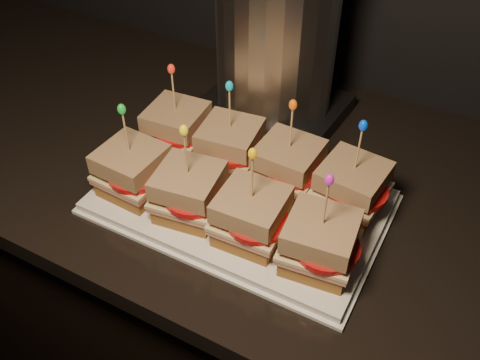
% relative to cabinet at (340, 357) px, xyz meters
% --- Properties ---
extents(cabinet, '(2.33, 0.62, 0.85)m').
position_rel_cabinet_xyz_m(cabinet, '(0.00, 0.00, 0.00)').
color(cabinet, black).
rests_on(cabinet, ground).
extents(granite_slab, '(2.37, 0.66, 0.04)m').
position_rel_cabinet_xyz_m(granite_slab, '(0.00, -0.00, 0.44)').
color(granite_slab, black).
rests_on(granite_slab, cabinet).
extents(platter, '(0.43, 0.27, 0.02)m').
position_rel_cabinet_xyz_m(platter, '(-0.19, -0.10, 0.47)').
color(platter, white).
rests_on(platter, granite_slab).
extents(platter_rim, '(0.45, 0.28, 0.01)m').
position_rel_cabinet_xyz_m(platter_rim, '(-0.19, -0.10, 0.46)').
color(platter_rim, white).
rests_on(platter_rim, granite_slab).
extents(sandwich_0_bread_bot, '(0.10, 0.10, 0.02)m').
position_rel_cabinet_xyz_m(sandwich_0_bread_bot, '(-0.35, -0.04, 0.49)').
color(sandwich_0_bread_bot, brown).
rests_on(sandwich_0_bread_bot, platter).
extents(sandwich_0_ham, '(0.10, 0.10, 0.01)m').
position_rel_cabinet_xyz_m(sandwich_0_ham, '(-0.35, -0.04, 0.51)').
color(sandwich_0_ham, '#B86254').
rests_on(sandwich_0_ham, sandwich_0_bread_bot).
extents(sandwich_0_cheese, '(0.11, 0.10, 0.01)m').
position_rel_cabinet_xyz_m(sandwich_0_cheese, '(-0.35, -0.04, 0.51)').
color(sandwich_0_cheese, beige).
rests_on(sandwich_0_cheese, sandwich_0_ham).
extents(sandwich_0_tomato, '(0.09, 0.09, 0.01)m').
position_rel_cabinet_xyz_m(sandwich_0_tomato, '(-0.33, -0.05, 0.52)').
color(sandwich_0_tomato, red).
rests_on(sandwich_0_tomato, sandwich_0_cheese).
extents(sandwich_0_bread_top, '(0.10, 0.10, 0.03)m').
position_rel_cabinet_xyz_m(sandwich_0_bread_top, '(-0.35, -0.04, 0.54)').
color(sandwich_0_bread_top, '#5B2D11').
rests_on(sandwich_0_bread_top, sandwich_0_tomato).
extents(sandwich_0_pick, '(0.00, 0.00, 0.09)m').
position_rel_cabinet_xyz_m(sandwich_0_pick, '(-0.35, -0.04, 0.59)').
color(sandwich_0_pick, tan).
rests_on(sandwich_0_pick, sandwich_0_bread_top).
extents(sandwich_0_frill, '(0.01, 0.01, 0.02)m').
position_rel_cabinet_xyz_m(sandwich_0_frill, '(-0.35, -0.04, 0.63)').
color(sandwich_0_frill, red).
rests_on(sandwich_0_frill, sandwich_0_pick).
extents(sandwich_1_bread_bot, '(0.10, 0.10, 0.02)m').
position_rel_cabinet_xyz_m(sandwich_1_bread_bot, '(-0.24, -0.04, 0.49)').
color(sandwich_1_bread_bot, brown).
rests_on(sandwich_1_bread_bot, platter).
extents(sandwich_1_ham, '(0.11, 0.11, 0.01)m').
position_rel_cabinet_xyz_m(sandwich_1_ham, '(-0.24, -0.04, 0.51)').
color(sandwich_1_ham, '#B86254').
rests_on(sandwich_1_ham, sandwich_1_bread_bot).
extents(sandwich_1_cheese, '(0.11, 0.11, 0.01)m').
position_rel_cabinet_xyz_m(sandwich_1_cheese, '(-0.24, -0.04, 0.51)').
color(sandwich_1_cheese, beige).
rests_on(sandwich_1_cheese, sandwich_1_ham).
extents(sandwich_1_tomato, '(0.09, 0.09, 0.01)m').
position_rel_cabinet_xyz_m(sandwich_1_tomato, '(-0.23, -0.05, 0.52)').
color(sandwich_1_tomato, red).
rests_on(sandwich_1_tomato, sandwich_1_cheese).
extents(sandwich_1_bread_top, '(0.10, 0.10, 0.03)m').
position_rel_cabinet_xyz_m(sandwich_1_bread_top, '(-0.24, -0.04, 0.54)').
color(sandwich_1_bread_top, '#5B2D11').
rests_on(sandwich_1_bread_top, sandwich_1_tomato).
extents(sandwich_1_pick, '(0.00, 0.00, 0.09)m').
position_rel_cabinet_xyz_m(sandwich_1_pick, '(-0.24, -0.04, 0.59)').
color(sandwich_1_pick, tan).
rests_on(sandwich_1_pick, sandwich_1_bread_top).
extents(sandwich_1_frill, '(0.01, 0.01, 0.02)m').
position_rel_cabinet_xyz_m(sandwich_1_frill, '(-0.24, -0.04, 0.63)').
color(sandwich_1_frill, '#0CA2C1').
rests_on(sandwich_1_frill, sandwich_1_pick).
extents(sandwich_2_bread_bot, '(0.09, 0.09, 0.02)m').
position_rel_cabinet_xyz_m(sandwich_2_bread_bot, '(-0.14, -0.04, 0.49)').
color(sandwich_2_bread_bot, brown).
rests_on(sandwich_2_bread_bot, platter).
extents(sandwich_2_ham, '(0.10, 0.10, 0.01)m').
position_rel_cabinet_xyz_m(sandwich_2_ham, '(-0.14, -0.04, 0.51)').
color(sandwich_2_ham, '#B86254').
rests_on(sandwich_2_ham, sandwich_2_bread_bot).
extents(sandwich_2_cheese, '(0.10, 0.10, 0.01)m').
position_rel_cabinet_xyz_m(sandwich_2_cheese, '(-0.14, -0.04, 0.51)').
color(sandwich_2_cheese, beige).
rests_on(sandwich_2_cheese, sandwich_2_ham).
extents(sandwich_2_tomato, '(0.09, 0.09, 0.01)m').
position_rel_cabinet_xyz_m(sandwich_2_tomato, '(-0.13, -0.05, 0.52)').
color(sandwich_2_tomato, red).
rests_on(sandwich_2_tomato, sandwich_2_cheese).
extents(sandwich_2_bread_top, '(0.09, 0.09, 0.03)m').
position_rel_cabinet_xyz_m(sandwich_2_bread_top, '(-0.14, -0.04, 0.54)').
color(sandwich_2_bread_top, '#5B2D11').
rests_on(sandwich_2_bread_top, sandwich_2_tomato).
extents(sandwich_2_pick, '(0.00, 0.00, 0.09)m').
position_rel_cabinet_xyz_m(sandwich_2_pick, '(-0.14, -0.04, 0.59)').
color(sandwich_2_pick, tan).
rests_on(sandwich_2_pick, sandwich_2_bread_top).
extents(sandwich_2_frill, '(0.01, 0.01, 0.02)m').
position_rel_cabinet_xyz_m(sandwich_2_frill, '(-0.14, -0.04, 0.63)').
color(sandwich_2_frill, '#EC5A0B').
rests_on(sandwich_2_frill, sandwich_2_pick).
extents(sandwich_3_bread_bot, '(0.10, 0.10, 0.02)m').
position_rel_cabinet_xyz_m(sandwich_3_bread_bot, '(-0.04, -0.04, 0.49)').
color(sandwich_3_bread_bot, brown).
rests_on(sandwich_3_bread_bot, platter).
extents(sandwich_3_ham, '(0.11, 0.10, 0.01)m').
position_rel_cabinet_xyz_m(sandwich_3_ham, '(-0.04, -0.04, 0.51)').
color(sandwich_3_ham, '#B86254').
rests_on(sandwich_3_ham, sandwich_3_bread_bot).
extents(sandwich_3_cheese, '(0.11, 0.11, 0.01)m').
position_rel_cabinet_xyz_m(sandwich_3_cheese, '(-0.04, -0.04, 0.51)').
color(sandwich_3_cheese, beige).
rests_on(sandwich_3_cheese, sandwich_3_ham).
extents(sandwich_3_tomato, '(0.09, 0.09, 0.01)m').
position_rel_cabinet_xyz_m(sandwich_3_tomato, '(-0.02, -0.05, 0.52)').
color(sandwich_3_tomato, red).
rests_on(sandwich_3_tomato, sandwich_3_cheese).
extents(sandwich_3_bread_top, '(0.10, 0.10, 0.03)m').
position_rel_cabinet_xyz_m(sandwich_3_bread_top, '(-0.04, -0.04, 0.54)').
color(sandwich_3_bread_top, '#5B2D11').
rests_on(sandwich_3_bread_top, sandwich_3_tomato).
extents(sandwich_3_pick, '(0.00, 0.00, 0.09)m').
position_rel_cabinet_xyz_m(sandwich_3_pick, '(-0.04, -0.04, 0.59)').
color(sandwich_3_pick, tan).
rests_on(sandwich_3_pick, sandwich_3_bread_top).
extents(sandwich_3_frill, '(0.01, 0.01, 0.02)m').
position_rel_cabinet_xyz_m(sandwich_3_frill, '(-0.04, -0.04, 0.63)').
color(sandwich_3_frill, blue).
rests_on(sandwich_3_frill, sandwich_3_pick).
extents(sandwich_4_bread_bot, '(0.09, 0.09, 0.02)m').
position_rel_cabinet_xyz_m(sandwich_4_bread_bot, '(-0.35, -0.16, 0.49)').
color(sandwich_4_bread_bot, brown).
rests_on(sandwich_4_bread_bot, platter).
extents(sandwich_4_ham, '(0.10, 0.10, 0.01)m').
position_rel_cabinet_xyz_m(sandwich_4_ham, '(-0.35, -0.16, 0.51)').
color(sandwich_4_ham, '#B86254').
rests_on(sandwich_4_ham, sandwich_4_bread_bot).
extents(sandwich_4_cheese, '(0.10, 0.10, 0.01)m').
position_rel_cabinet_xyz_m(sandwich_4_cheese, '(-0.35, -0.16, 0.51)').
color(sandwich_4_cheese, beige).
rests_on(sandwich_4_cheese, sandwich_4_ham).
extents(sandwich_4_tomato, '(0.09, 0.09, 0.01)m').
position_rel_cabinet_xyz_m(sandwich_4_tomato, '(-0.33, -0.17, 0.52)').
color(sandwich_4_tomato, red).
rests_on(sandwich_4_tomato, sandwich_4_cheese).
extents(sandwich_4_bread_top, '(0.09, 0.09, 0.03)m').
position_rel_cabinet_xyz_m(sandwich_4_bread_top, '(-0.35, -0.16, 0.54)').
color(sandwich_4_bread_top, '#5B2D11').
rests_on(sandwich_4_bread_top, sandwich_4_tomato).
extents(sandwich_4_pick, '(0.00, 0.00, 0.09)m').
position_rel_cabinet_xyz_m(sandwich_4_pick, '(-0.35, -0.16, 0.59)').
color(sandwich_4_pick, tan).
rests_on(sandwich_4_pick, sandwich_4_bread_top).
extents(sandwich_4_frill, '(0.01, 0.01, 0.02)m').
position_rel_cabinet_xyz_m(sandwich_4_frill, '(-0.35, -0.16, 0.63)').
color(sandwich_4_frill, green).
rests_on(sandwich_4_frill, sandwich_4_pick).
extents(sandwich_5_bread_bot, '(0.10, 0.10, 0.02)m').
position_rel_cabinet_xyz_m(sandwich_5_bread_bot, '(-0.24, -0.16, 0.49)').
color(sandwich_5_bread_bot, brown).
rests_on(sandwich_5_bread_bot, platter).
extents(sandwich_5_ham, '(0.11, 0.11, 0.01)m').
position_rel_cabinet_xyz_m(sandwich_5_ham, '(-0.24, -0.16, 0.51)').
color(sandwich_5_ham, '#B86254').
rests_on(sandwich_5_ham, sandwich_5_bread_bot).
extents(sandwich_5_cheese, '(0.11, 0.11, 0.01)m').
position_rel_cabinet_xyz_m(sandwich_5_cheese, '(-0.24, -0.16, 0.51)').
color(sandwich_5_cheese, beige).
rests_on(sandwich_5_cheese, sandwich_5_ham).
extents(sandwich_5_tomato, '(0.09, 0.09, 0.01)m').
position_rel_cabinet_xyz_m(sandwich_5_tomato, '(-0.23, -0.17, 0.52)').
color(sandwich_5_tomato, red).
rests_on(sandwich_5_tomato, sandwich_5_cheese).
extents(sandwich_5_bread_top, '(0.10, 0.10, 0.03)m').
position_rel_cabinet_xyz_m(sandwich_5_bread_top, '(-0.24, -0.16, 0.54)').
color(sandwich_5_bread_top, '#5B2D11').
rests_on(sandwich_5_bread_top, sandwich_5_tomato).
extents(sandwich_5_pick, '(0.00, 0.00, 0.09)m').
position_rel_cabinet_xyz_m(sandwich_5_pick, '(-0.24, -0.16, 0.59)').
color(sandwich_5_pick, tan).
rests_on(sandwich_5_pick, sandwich_5_bread_top).
extents(sandwich_5_frill, '(0.01, 0.01, 0.02)m').
position_rel_cabinet_xyz_m(sandwich_5_frill, '(-0.24, -0.16, 0.63)').
color(sandwich_5_frill, yellow).
rests_on(sandwich_5_frill, sandwich_5_pick).
extents(sandwich_6_bread_bot, '(0.09, 0.09, 0.02)m').
position_rel_cabinet_xyz_m(sandwich_6_bread_bot, '(-0.14, -0.16, 0.49)').
color(sandwich_6_bread_bot, brown).
rests_on(sandwich_6_bread_bot, platter).
extents(sandwich_6_ham, '(0.10, 0.10, 0.01)m').
position_rel_cabinet_xyz_m(sandwich_6_ham, '(-0.14, -0.16, 0.51)').
color(sandwich_6_ham, '#B86254').
rests_on(sandwich_6_ham, sandwich_6_bread_bot).
extents(sandwich_6_cheese, '(0.10, 0.10, 0.01)m').
position_rel_cabinet_xyz_m(sandwich_6_cheese, '(-0.14, -0.16, 0.51)').
color(sandwich_6_cheese, beige).
rests_on(sandwich_6_cheese, sandwich_6_ham).
extents(sandwich_6_tomato, '(0.09, 0.09, 0.01)m').
position_rel_cabinet_xyz_m(sandwich_6_tomato, '(-0.13, -0.17, 0.52)').
color(sandwich_6_tomato, red).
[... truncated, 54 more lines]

